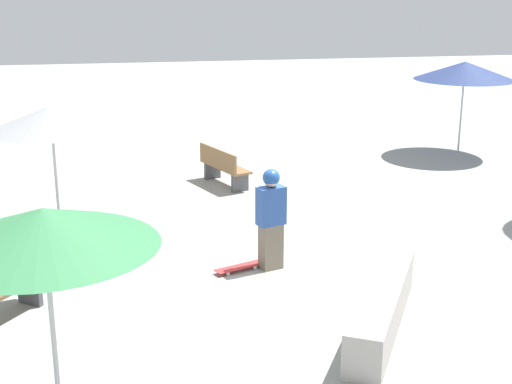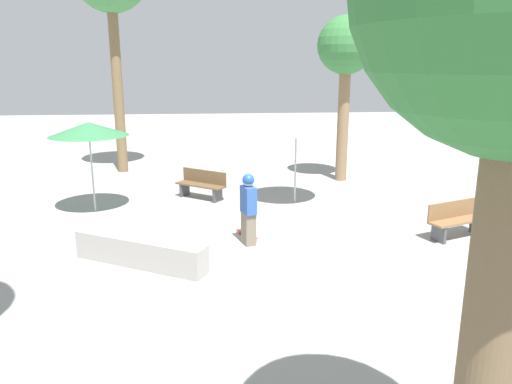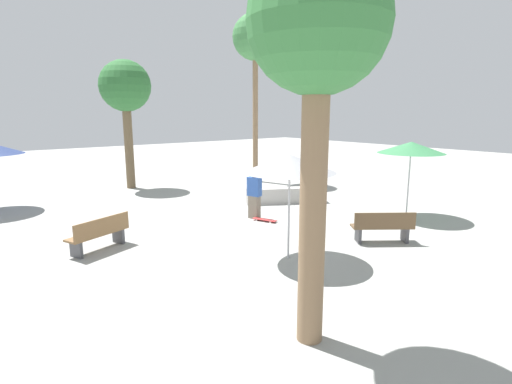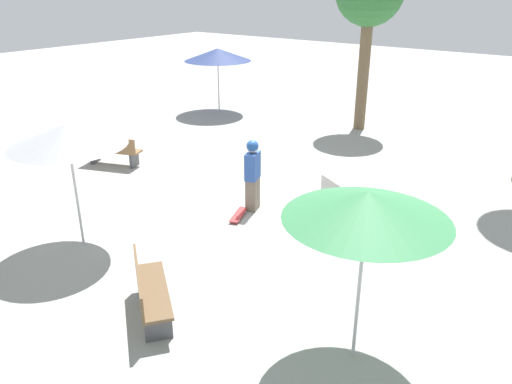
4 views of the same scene
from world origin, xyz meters
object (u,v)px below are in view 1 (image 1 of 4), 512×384
(shade_umbrella_grey, at_px, (51,118))
(shade_umbrella_navy, at_px, (465,71))
(skater_main, at_px, (271,216))
(concrete_ledge, at_px, (382,308))
(skateboard, at_px, (239,267))
(bench_far, at_px, (223,167))
(shade_umbrella_green, at_px, (44,228))

(shade_umbrella_grey, xyz_separation_m, shade_umbrella_navy, (-5.04, 9.83, -0.04))
(skater_main, distance_m, concrete_ledge, 2.56)
(skateboard, relative_size, shade_umbrella_grey, 0.33)
(bench_far, bearing_deg, shade_umbrella_grey, -66.22)
(concrete_ledge, xyz_separation_m, shade_umbrella_green, (1.76, -3.97, 1.98))
(bench_far, bearing_deg, skateboard, -26.68)
(skater_main, bearing_deg, shade_umbrella_green, 35.59)
(shade_umbrella_green, height_order, shade_umbrella_navy, shade_umbrella_green)
(bench_far, bearing_deg, shade_umbrella_navy, 83.85)
(shade_umbrella_grey, relative_size, shade_umbrella_navy, 0.96)
(shade_umbrella_navy, bearing_deg, skateboard, -46.41)
(bench_far, relative_size, shade_umbrella_navy, 0.64)
(bench_far, distance_m, shade_umbrella_navy, 6.98)
(skater_main, xyz_separation_m, shade_umbrella_navy, (-6.66, 6.48, 1.32))
(skater_main, bearing_deg, skateboard, -17.36)
(skater_main, height_order, shade_umbrella_grey, shade_umbrella_grey)
(concrete_ledge, bearing_deg, skateboard, -146.11)
(shade_umbrella_green, bearing_deg, shade_umbrella_grey, -176.09)
(skater_main, height_order, shade_umbrella_navy, shade_umbrella_navy)
(bench_far, height_order, shade_umbrella_grey, shade_umbrella_grey)
(skateboard, distance_m, shade_umbrella_navy, 9.90)
(concrete_ledge, height_order, bench_far, bench_far)
(skater_main, relative_size, shade_umbrella_green, 0.66)
(skateboard, xyz_separation_m, shade_umbrella_grey, (-1.62, -2.83, 2.19))
(concrete_ledge, relative_size, shade_umbrella_green, 1.14)
(bench_far, bearing_deg, skater_main, -20.68)
(skater_main, height_order, shade_umbrella_green, shade_umbrella_green)
(skateboard, relative_size, concrete_ledge, 0.29)
(concrete_ledge, height_order, shade_umbrella_grey, shade_umbrella_grey)
(concrete_ledge, distance_m, shade_umbrella_grey, 6.16)
(skateboard, distance_m, shade_umbrella_grey, 3.93)
(skateboard, bearing_deg, shade_umbrella_navy, -157.77)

